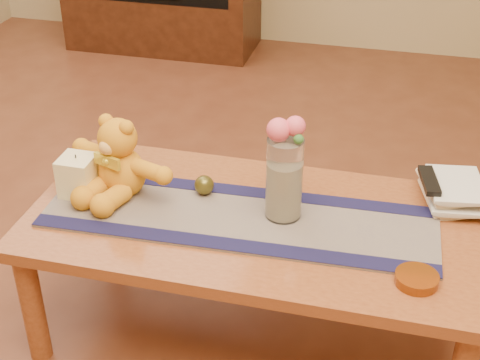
% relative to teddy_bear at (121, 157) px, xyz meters
% --- Properties ---
extents(floor, '(5.50, 5.50, 0.00)m').
position_rel_teddy_bear_xyz_m(floor, '(0.45, -0.04, -0.58)').
color(floor, '#582A19').
rests_on(floor, ground).
extents(coffee_table_top, '(1.40, 0.70, 0.04)m').
position_rel_teddy_bear_xyz_m(coffee_table_top, '(0.45, -0.04, -0.15)').
color(coffee_table_top, brown).
rests_on(coffee_table_top, floor).
extents(table_leg_fl, '(0.07, 0.07, 0.41)m').
position_rel_teddy_bear_xyz_m(table_leg_fl, '(-0.19, -0.33, -0.38)').
color(table_leg_fl, brown).
rests_on(table_leg_fl, floor).
extents(table_leg_bl, '(0.07, 0.07, 0.41)m').
position_rel_teddy_bear_xyz_m(table_leg_bl, '(-0.19, 0.25, -0.38)').
color(table_leg_bl, brown).
rests_on(table_leg_bl, floor).
extents(table_leg_br, '(0.07, 0.07, 0.41)m').
position_rel_teddy_bear_xyz_m(table_leg_br, '(1.09, 0.25, -0.38)').
color(table_leg_br, brown).
rests_on(table_leg_br, floor).
extents(persian_runner, '(1.21, 0.39, 0.01)m').
position_rel_teddy_bear_xyz_m(persian_runner, '(0.40, -0.06, -0.13)').
color(persian_runner, '#19163F').
rests_on(persian_runner, coffee_table_top).
extents(runner_border_near, '(1.20, 0.10, 0.00)m').
position_rel_teddy_bear_xyz_m(runner_border_near, '(0.41, -0.20, -0.12)').
color(runner_border_near, '#131237').
rests_on(runner_border_near, persian_runner).
extents(runner_border_far, '(1.20, 0.10, 0.00)m').
position_rel_teddy_bear_xyz_m(runner_border_far, '(0.39, 0.09, -0.12)').
color(runner_border_far, '#131237').
rests_on(runner_border_far, persian_runner).
extents(teddy_bear, '(0.44, 0.40, 0.25)m').
position_rel_teddy_bear_xyz_m(teddy_bear, '(0.00, 0.00, 0.00)').
color(teddy_bear, orange).
rests_on(teddy_bear, persian_runner).
extents(pillar_candle, '(0.11, 0.11, 0.13)m').
position_rel_teddy_bear_xyz_m(pillar_candle, '(-0.13, -0.05, -0.06)').
color(pillar_candle, beige).
rests_on(pillar_candle, persian_runner).
extents(candle_wick, '(0.00, 0.00, 0.01)m').
position_rel_teddy_bear_xyz_m(candle_wick, '(-0.13, -0.05, 0.01)').
color(candle_wick, black).
rests_on(candle_wick, pillar_candle).
extents(glass_vase, '(0.11, 0.11, 0.26)m').
position_rel_teddy_bear_xyz_m(glass_vase, '(0.53, -0.01, 0.01)').
color(glass_vase, silver).
rests_on(glass_vase, persian_runner).
extents(potpourri_fill, '(0.09, 0.09, 0.18)m').
position_rel_teddy_bear_xyz_m(potpourri_fill, '(0.53, -0.01, -0.03)').
color(potpourri_fill, beige).
rests_on(potpourri_fill, glass_vase).
extents(rose_left, '(0.07, 0.07, 0.07)m').
position_rel_teddy_bear_xyz_m(rose_left, '(0.51, -0.02, 0.17)').
color(rose_left, '#E55169').
rests_on(rose_left, glass_vase).
extents(rose_right, '(0.06, 0.06, 0.06)m').
position_rel_teddy_bear_xyz_m(rose_right, '(0.55, -0.01, 0.18)').
color(rose_right, '#E55169').
rests_on(rose_right, glass_vase).
extents(blue_flower_back, '(0.04, 0.04, 0.04)m').
position_rel_teddy_bear_xyz_m(blue_flower_back, '(0.54, 0.02, 0.16)').
color(blue_flower_back, '#47629B').
rests_on(blue_flower_back, glass_vase).
extents(blue_flower_side, '(0.04, 0.04, 0.04)m').
position_rel_teddy_bear_xyz_m(blue_flower_side, '(0.50, 0.01, 0.16)').
color(blue_flower_side, '#47629B').
rests_on(blue_flower_side, glass_vase).
extents(leaf_sprig, '(0.03, 0.03, 0.03)m').
position_rel_teddy_bear_xyz_m(leaf_sprig, '(0.57, -0.03, 0.15)').
color(leaf_sprig, '#33662D').
rests_on(leaf_sprig, glass_vase).
extents(bronze_ball, '(0.08, 0.08, 0.06)m').
position_rel_teddy_bear_xyz_m(bronze_ball, '(0.26, 0.04, -0.09)').
color(bronze_ball, '#4A4418').
rests_on(bronze_ball, persian_runner).
extents(book_bottom, '(0.22, 0.26, 0.02)m').
position_rel_teddy_bear_xyz_m(book_bottom, '(0.95, 0.18, -0.12)').
color(book_bottom, beige).
rests_on(book_bottom, coffee_table_top).
extents(book_lower, '(0.19, 0.24, 0.02)m').
position_rel_teddy_bear_xyz_m(book_lower, '(0.95, 0.18, -0.10)').
color(book_lower, beige).
rests_on(book_lower, book_bottom).
extents(book_upper, '(0.23, 0.26, 0.02)m').
position_rel_teddy_bear_xyz_m(book_upper, '(0.94, 0.18, -0.08)').
color(book_upper, beige).
rests_on(book_upper, book_lower).
extents(book_top, '(0.20, 0.25, 0.02)m').
position_rel_teddy_bear_xyz_m(book_top, '(0.95, 0.18, -0.06)').
color(book_top, beige).
rests_on(book_top, book_upper).
extents(tv_remote, '(0.08, 0.17, 0.02)m').
position_rel_teddy_bear_xyz_m(tv_remote, '(0.95, 0.17, -0.05)').
color(tv_remote, black).
rests_on(tv_remote, book_top).
extents(amber_dish, '(0.13, 0.13, 0.03)m').
position_rel_teddy_bear_xyz_m(amber_dish, '(0.94, -0.23, -0.12)').
color(amber_dish, '#BF5914').
rests_on(amber_dish, coffee_table_top).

